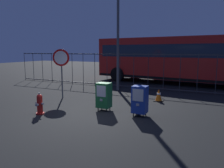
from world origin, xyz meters
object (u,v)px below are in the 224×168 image
object	(u,v)px
newspaper_box_secondary	(140,99)
bus_near	(176,58)
bus_far	(211,56)
street_light_near_left	(118,15)
traffic_cone	(159,95)
newspaper_box_primary	(104,95)
fire_hydrant	(40,104)
stop_sign	(61,63)

from	to	relation	value
newspaper_box_secondary	bus_near	bearing A→B (deg)	92.15
bus_far	street_light_near_left	world-z (taller)	street_light_near_left
traffic_cone	bus_near	distance (m)	5.78
newspaper_box_primary	bus_near	world-z (taller)	bus_near
fire_hydrant	newspaper_box_primary	size ratio (longest dim) A/B	0.73
stop_sign	bus_far	size ratio (longest dim) A/B	0.21
traffic_cone	bus_far	world-z (taller)	bus_far
bus_far	fire_hydrant	bearing A→B (deg)	-106.68
bus_near	newspaper_box_primary	bearing A→B (deg)	-91.50
newspaper_box_primary	newspaper_box_secondary	xyz separation A→B (m)	(1.39, -0.09, 0.00)
stop_sign	traffic_cone	world-z (taller)	stop_sign
street_light_near_left	newspaper_box_secondary	bearing A→B (deg)	-57.05
bus_far	street_light_near_left	xyz separation A→B (m)	(-4.38, -8.45, 2.29)
newspaper_box_primary	stop_sign	distance (m)	3.11
newspaper_box_primary	traffic_cone	xyz separation A→B (m)	(1.43, 2.34, -0.31)
newspaper_box_secondary	bus_near	size ratio (longest dim) A/B	0.10
street_light_near_left	traffic_cone	bearing A→B (deg)	-32.14
traffic_cone	bus_far	bearing A→B (deg)	80.65
newspaper_box_primary	newspaper_box_secondary	distance (m)	1.40
bus_far	street_light_near_left	distance (m)	9.79
newspaper_box_secondary	street_light_near_left	xyz separation A→B (m)	(-2.68, 4.13, 3.43)
fire_hydrant	newspaper_box_secondary	xyz separation A→B (m)	(3.16, 1.28, 0.22)
newspaper_box_primary	bus_near	xyz separation A→B (m)	(1.09, 7.92, 1.14)
fire_hydrant	bus_near	xyz separation A→B (m)	(2.86, 9.29, 1.36)
newspaper_box_primary	stop_sign	world-z (taller)	stop_sign
traffic_cone	bus_far	xyz separation A→B (m)	(1.67, 10.15, 1.45)
street_light_near_left	fire_hydrant	bearing A→B (deg)	-95.09
bus_far	bus_near	bearing A→B (deg)	-111.05
newspaper_box_primary	street_light_near_left	size ratio (longest dim) A/B	0.15
fire_hydrant	newspaper_box_secondary	world-z (taller)	newspaper_box_secondary
newspaper_box_secondary	bus_far	distance (m)	12.75
fire_hydrant	bus_far	world-z (taller)	bus_far
newspaper_box_primary	stop_sign	bearing A→B (deg)	158.80
stop_sign	bus_far	bearing A→B (deg)	62.93
stop_sign	bus_near	size ratio (longest dim) A/B	0.21
bus_far	newspaper_box_secondary	bearing A→B (deg)	-95.06
fire_hydrant	newspaper_box_secondary	bearing A→B (deg)	22.03
fire_hydrant	traffic_cone	bearing A→B (deg)	49.28
bus_near	bus_far	bearing A→B (deg)	72.65
newspaper_box_secondary	bus_far	world-z (taller)	bus_far
newspaper_box_secondary	bus_far	size ratio (longest dim) A/B	0.10
newspaper_box_secondary	stop_sign	world-z (taller)	stop_sign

